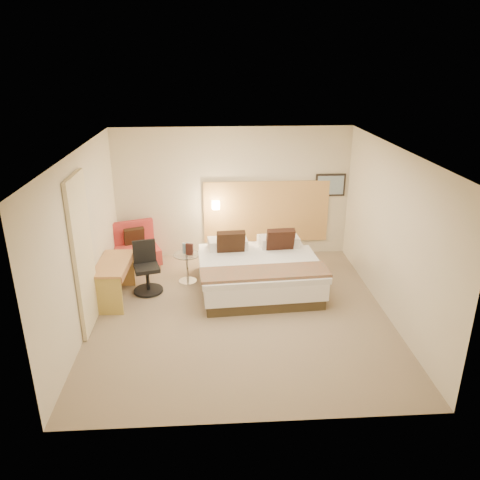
{
  "coord_description": "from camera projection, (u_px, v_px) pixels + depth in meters",
  "views": [
    {
      "loc": [
        -0.43,
        -6.77,
        3.96
      ],
      "look_at": [
        0.03,
        0.6,
        1.06
      ],
      "focal_mm": 35.0,
      "sensor_mm": 36.0,
      "label": 1
    }
  ],
  "objects": [
    {
      "name": "side_table",
      "position": [
        187.0,
        266.0,
        8.73
      ],
      "size": [
        0.65,
        0.65,
        0.56
      ],
      "color": "white",
      "rests_on": "floor"
    },
    {
      "name": "lamp_shade",
      "position": [
        216.0,
        205.0,
        9.51
      ],
      "size": [
        0.15,
        0.15,
        0.15
      ],
      "primitive_type": "cube",
      "color": "#F7E6C1",
      "rests_on": "wall_back"
    },
    {
      "name": "desk_chair",
      "position": [
        147.0,
        272.0,
        8.36
      ],
      "size": [
        0.64,
        0.64,
        0.92
      ],
      "color": "black",
      "rests_on": "floor"
    },
    {
      "name": "art_frame",
      "position": [
        330.0,
        185.0,
        9.63
      ],
      "size": [
        0.62,
        0.03,
        0.47
      ],
      "primitive_type": "cube",
      "color": "black",
      "rests_on": "wall_back"
    },
    {
      "name": "menu_folder",
      "position": [
        190.0,
        249.0,
        8.57
      ],
      "size": [
        0.14,
        0.09,
        0.22
      ],
      "primitive_type": "cube",
      "rotation": [
        0.0,
        0.0,
        -0.37
      ],
      "color": "#381A17",
      "rests_on": "side_table"
    },
    {
      "name": "wall_left",
      "position": [
        83.0,
        241.0,
        7.12
      ],
      "size": [
        0.02,
        5.0,
        2.7
      ],
      "primitive_type": "cube",
      "color": "beige",
      "rests_on": "floor"
    },
    {
      "name": "headboard_panel",
      "position": [
        266.0,
        212.0,
        9.75
      ],
      "size": [
        2.6,
        0.04,
        1.3
      ],
      "primitive_type": "cube",
      "color": "tan",
      "rests_on": "wall_back"
    },
    {
      "name": "wall_front",
      "position": [
        255.0,
        322.0,
        4.93
      ],
      "size": [
        4.8,
        0.02,
        2.7
      ],
      "primitive_type": "cube",
      "color": "beige",
      "rests_on": "floor"
    },
    {
      "name": "curtain",
      "position": [
        83.0,
        255.0,
        6.94
      ],
      "size": [
        0.06,
        0.9,
        2.42
      ],
      "primitive_type": "cube",
      "color": "beige",
      "rests_on": "wall_left"
    },
    {
      "name": "floor",
      "position": [
        240.0,
        313.0,
        7.76
      ],
      "size": [
        4.8,
        5.0,
        0.02
      ],
      "primitive_type": "cube",
      "color": "#837058",
      "rests_on": "ground"
    },
    {
      "name": "bottle_a",
      "position": [
        184.0,
        248.0,
        8.65
      ],
      "size": [
        0.08,
        0.08,
        0.2
      ],
      "primitive_type": "cylinder",
      "rotation": [
        0.0,
        0.0,
        -0.37
      ],
      "color": "#79A1BC",
      "rests_on": "side_table"
    },
    {
      "name": "wall_back",
      "position": [
        233.0,
        193.0,
        9.6
      ],
      "size": [
        4.8,
        0.02,
        2.7
      ],
      "primitive_type": "cube",
      "color": "beige",
      "rests_on": "floor"
    },
    {
      "name": "wall_right",
      "position": [
        392.0,
        234.0,
        7.41
      ],
      "size": [
        0.02,
        5.0,
        2.7
      ],
      "primitive_type": "cube",
      "color": "beige",
      "rests_on": "floor"
    },
    {
      "name": "ceiling",
      "position": [
        240.0,
        150.0,
        6.77
      ],
      "size": [
        4.8,
        5.0,
        0.02
      ],
      "primitive_type": "cube",
      "color": "white",
      "rests_on": "floor"
    },
    {
      "name": "lamp_arm",
      "position": [
        216.0,
        204.0,
        9.57
      ],
      "size": [
        0.02,
        0.12,
        0.02
      ],
      "primitive_type": "cylinder",
      "rotation": [
        1.57,
        0.0,
        0.0
      ],
      "color": "silver",
      "rests_on": "wall_back"
    },
    {
      "name": "lounge_chair",
      "position": [
        136.0,
        249.0,
        9.41
      ],
      "size": [
        1.03,
        0.97,
        0.88
      ],
      "color": "#B67656",
      "rests_on": "floor"
    },
    {
      "name": "art_canvas",
      "position": [
        331.0,
        185.0,
        9.62
      ],
      "size": [
        0.54,
        0.01,
        0.39
      ],
      "primitive_type": "cube",
      "color": "#7890A5",
      "rests_on": "wall_back"
    },
    {
      "name": "bottle_b",
      "position": [
        188.0,
        248.0,
        8.66
      ],
      "size": [
        0.08,
        0.08,
        0.2
      ],
      "primitive_type": "cylinder",
      "rotation": [
        0.0,
        0.0,
        -0.37
      ],
      "color": "#8DC2DA",
      "rests_on": "side_table"
    },
    {
      "name": "bed",
      "position": [
        258.0,
        270.0,
        8.52
      ],
      "size": [
        2.23,
        2.18,
        1.03
      ],
      "color": "#3F331F",
      "rests_on": "floor"
    },
    {
      "name": "desk",
      "position": [
        115.0,
        270.0,
        8.0
      ],
      "size": [
        0.56,
        1.15,
        0.71
      ],
      "color": "#B77F47",
      "rests_on": "floor"
    }
  ]
}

